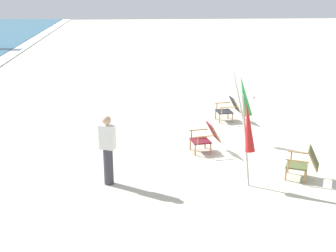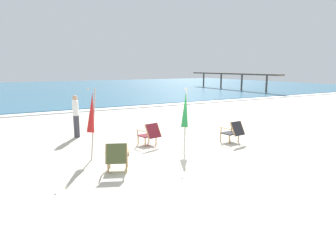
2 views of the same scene
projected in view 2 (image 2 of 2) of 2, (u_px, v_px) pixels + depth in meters
The scene contains 10 objects.
ground_plane at pixel (179, 154), 9.41m from camera, with size 80.00×80.00×0.00m, color beige.
sea at pixel (44, 89), 36.12m from camera, with size 80.00×40.00×0.10m, color #2D6684.
surf_band at pixel (88, 110), 18.79m from camera, with size 80.00×1.10×0.06m, color white.
beach_chair_back_left at pixel (233, 131), 10.74m from camera, with size 0.66×0.81×0.79m.
beach_chair_front_right at pixel (117, 156), 7.70m from camera, with size 0.82×0.90×0.79m.
beach_chair_back_right at pixel (150, 133), 10.37m from camera, with size 0.70×0.84×0.79m.
umbrella_furled_green at pixel (185, 110), 9.56m from camera, with size 0.52×0.59×2.06m.
umbrella_furled_red at pixel (92, 113), 8.63m from camera, with size 0.45×0.41×2.11m.
person_near_chairs at pixel (76, 116), 11.52m from camera, with size 0.29×0.38×1.63m.
pier_distant at pixel (231, 75), 35.39m from camera, with size 0.90×14.59×2.00m.
Camera 2 is at (-4.78, -7.71, 2.68)m, focal length 32.00 mm.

